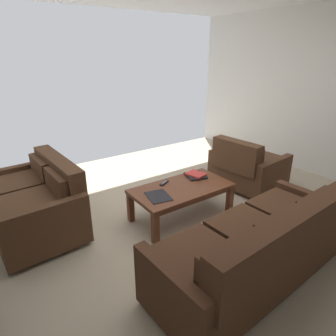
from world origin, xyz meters
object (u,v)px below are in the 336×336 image
coffee_table (182,191)px  tv_remote (164,183)px  book_stack (196,175)px  loose_magazine (158,196)px  armchair_side (246,167)px  loveseat_near (35,202)px  sofa_main (258,248)px

coffee_table → tv_remote: (0.12, -0.20, 0.07)m
coffee_table → tv_remote: tv_remote is taller
book_stack → loose_magazine: size_ratio=1.01×
tv_remote → loose_magazine: (0.25, 0.25, -0.01)m
armchair_side → loose_magazine: 1.70m
loveseat_near → armchair_side: loveseat_near is taller
sofa_main → loose_magazine: sofa_main is taller
book_stack → loose_magazine: bearing=15.4°
loveseat_near → coffee_table: size_ratio=1.16×
armchair_side → loose_magazine: (1.69, 0.17, 0.08)m
armchair_side → loose_magazine: size_ratio=3.27×
loveseat_near → book_stack: loveseat_near is taller
armchair_side → book_stack: 0.98m
sofa_main → coffee_table: bearing=-96.3°
book_stack → tv_remote: size_ratio=1.92×
loveseat_near → loose_magazine: bearing=145.6°
armchair_side → loose_magazine: bearing=5.8°
armchair_side → sofa_main: bearing=43.7°
sofa_main → loveseat_near: bearing=-55.4°
book_stack → tv_remote: bearing=-6.7°
armchair_side → tv_remote: armchair_side is taller
loveseat_near → loose_magazine: (-1.16, 0.79, 0.06)m
sofa_main → tv_remote: size_ratio=12.36×
loveseat_near → coffee_table: 1.70m
coffee_table → loose_magazine: (0.37, 0.05, 0.07)m
loose_magazine → armchair_side: bearing=-162.8°
loveseat_near → book_stack: size_ratio=4.56×
sofa_main → armchair_side: (-1.46, -1.40, -0.02)m
sofa_main → armchair_side: 2.02m
tv_remote → armchair_side: bearing=176.8°
coffee_table → loose_magazine: loose_magazine is taller
coffee_table → armchair_side: (-1.32, -0.12, -0.01)m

